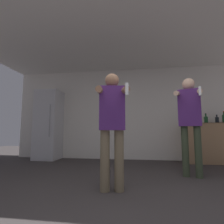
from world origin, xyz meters
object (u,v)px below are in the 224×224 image
at_px(refrigerator, 49,125).
at_px(person_man_side, 190,116).
at_px(bottle_red_label, 217,120).
at_px(person_woman_foreground, 112,121).
at_px(bottle_short_whiskey, 224,118).
at_px(bottle_amber_bourbon, 206,119).

bearing_deg(refrigerator, person_man_side, -23.09).
height_order(refrigerator, person_man_side, refrigerator).
height_order(bottle_red_label, person_man_side, person_man_side).
xyz_separation_m(refrigerator, person_man_side, (3.37, -1.44, 0.08)).
bearing_deg(person_woman_foreground, refrigerator, 132.71).
relative_size(bottle_short_whiskey, bottle_red_label, 1.30).
bearing_deg(bottle_short_whiskey, bottle_amber_bourbon, 180.00).
distance_m(bottle_amber_bourbon, bottle_short_whiskey, 0.42).
bearing_deg(bottle_red_label, person_woman_foreground, -134.23).
bearing_deg(bottle_red_label, refrigerator, -179.71).
xyz_separation_m(bottle_amber_bourbon, bottle_short_whiskey, (0.42, 0.00, 0.02)).
relative_size(bottle_short_whiskey, person_man_side, 0.17).
relative_size(bottle_amber_bourbon, bottle_short_whiskey, 0.84).
height_order(person_woman_foreground, person_man_side, person_man_side).
relative_size(refrigerator, bottle_amber_bourbon, 7.74).
height_order(bottle_amber_bourbon, bottle_short_whiskey, bottle_short_whiskey).
relative_size(bottle_amber_bourbon, bottle_red_label, 1.10).
bearing_deg(refrigerator, bottle_amber_bourbon, 0.31).
height_order(bottle_amber_bourbon, bottle_red_label, bottle_amber_bourbon).
distance_m(person_woman_foreground, person_man_side, 1.52).
distance_m(bottle_short_whiskey, person_woman_foreground, 3.39).
xyz_separation_m(refrigerator, bottle_amber_bourbon, (4.17, 0.02, 0.11)).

